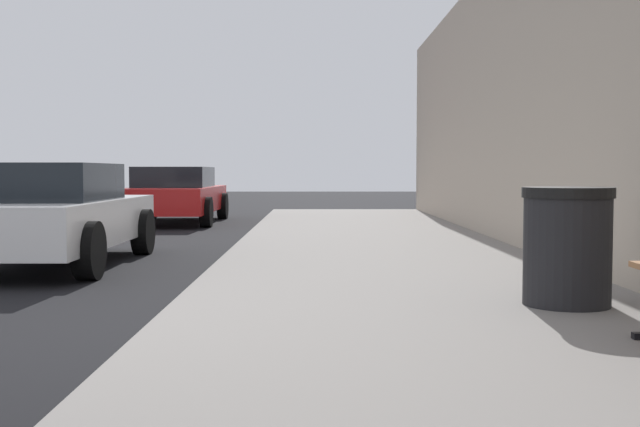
# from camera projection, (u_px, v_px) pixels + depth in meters

# --- Properties ---
(sidewalk) EXTENTS (4.00, 32.00, 0.15)m
(sidewalk) POSITION_uv_depth(u_px,v_px,m) (451.00, 343.00, 4.95)
(sidewalk) COLOR gray
(sidewalk) RESTS_ON ground_plane
(trash_bin) EXTENTS (0.69, 0.69, 0.90)m
(trash_bin) POSITION_uv_depth(u_px,v_px,m) (567.00, 246.00, 5.91)
(trash_bin) COLOR black
(trash_bin) RESTS_ON sidewalk
(car_white) EXTENTS (1.96, 4.09, 1.27)m
(car_white) POSITION_uv_depth(u_px,v_px,m) (48.00, 214.00, 9.57)
(car_white) COLOR white
(car_white) RESTS_ON ground_plane
(car_red) EXTENTS (1.98, 4.47, 1.27)m
(car_red) POSITION_uv_depth(u_px,v_px,m) (176.00, 195.00, 17.56)
(car_red) COLOR red
(car_red) RESTS_ON ground_plane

